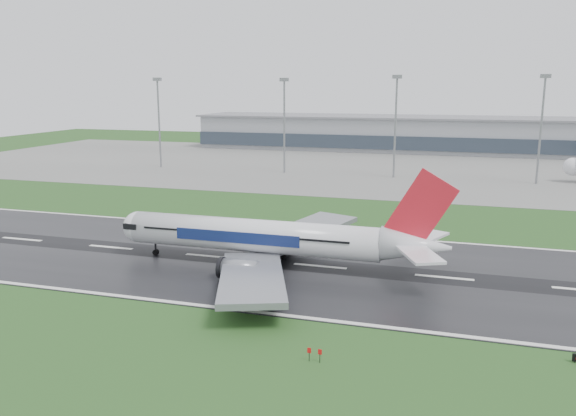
% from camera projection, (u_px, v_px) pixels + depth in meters
% --- Properties ---
extents(ground, '(520.00, 520.00, 0.00)m').
position_uv_depth(ground, '(444.00, 278.00, 90.37)').
color(ground, '#1D4318').
rests_on(ground, ground).
extents(runway, '(400.00, 45.00, 0.10)m').
position_uv_depth(runway, '(444.00, 278.00, 90.36)').
color(runway, black).
rests_on(runway, ground).
extents(apron, '(400.00, 130.00, 0.08)m').
position_uv_depth(apron, '(456.00, 170.00, 207.46)').
color(apron, slate).
rests_on(apron, ground).
extents(terminal, '(240.00, 36.00, 15.00)m').
position_uv_depth(terminal, '(459.00, 135.00, 262.12)').
color(terminal, gray).
rests_on(terminal, ground).
extents(main_airliner, '(56.41, 53.75, 16.58)m').
position_uv_depth(main_airliner, '(275.00, 217.00, 94.51)').
color(main_airliner, silver).
rests_on(main_airliner, runway).
extents(floodmast_0, '(0.64, 0.64, 31.24)m').
position_uv_depth(floodmast_0, '(159.00, 125.00, 210.41)').
color(floodmast_0, gray).
rests_on(floodmast_0, ground).
extents(floodmast_1, '(0.64, 0.64, 30.97)m').
position_uv_depth(floodmast_1, '(284.00, 128.00, 196.95)').
color(floodmast_1, gray).
rests_on(floodmast_1, ground).
extents(floodmast_2, '(0.64, 0.64, 31.75)m').
position_uv_depth(floodmast_2, '(395.00, 129.00, 186.28)').
color(floodmast_2, gray).
rests_on(floodmast_2, ground).
extents(floodmast_3, '(0.64, 0.64, 31.75)m').
position_uv_depth(floodmast_3, '(541.00, 132.00, 174.01)').
color(floodmast_3, gray).
rests_on(floodmast_3, ground).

